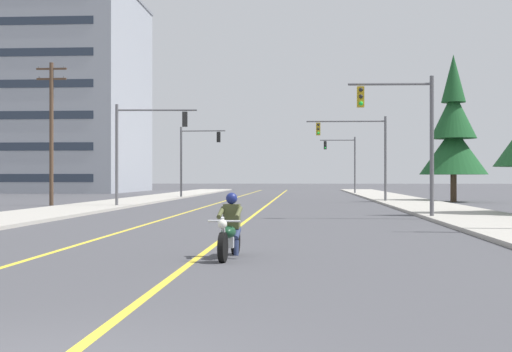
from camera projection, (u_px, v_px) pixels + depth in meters
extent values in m
cube|color=yellow|center=(271.00, 202.00, 51.56)|extent=(0.16, 100.00, 0.01)
cube|color=yellow|center=(221.00, 202.00, 51.80)|extent=(0.16, 100.00, 0.01)
cube|color=#ADA89E|center=(419.00, 204.00, 45.91)|extent=(4.40, 110.00, 0.14)
cube|color=#ADA89E|center=(115.00, 204.00, 47.24)|extent=(4.40, 110.00, 0.14)
cylinder|color=black|center=(223.00, 247.00, 15.09)|extent=(0.17, 0.65, 0.64)
cylinder|color=black|center=(236.00, 241.00, 16.62)|extent=(0.17, 0.65, 0.64)
cylinder|color=silver|center=(224.00, 232.00, 15.19)|extent=(0.10, 0.33, 0.68)
sphere|color=white|center=(222.00, 224.00, 15.04)|extent=(0.20, 0.20, 0.20)
cylinder|color=silver|center=(224.00, 221.00, 15.24)|extent=(0.70, 0.10, 0.04)
ellipsoid|color=#143D23|center=(229.00, 232.00, 15.74)|extent=(0.36, 0.58, 0.28)
cube|color=silver|center=(230.00, 242.00, 15.86)|extent=(0.27, 0.46, 0.24)
cube|color=black|center=(232.00, 233.00, 16.17)|extent=(0.32, 0.54, 0.12)
cube|color=#143D23|center=(235.00, 228.00, 16.57)|extent=(0.23, 0.37, 0.08)
cylinder|color=silver|center=(227.00, 243.00, 16.27)|extent=(0.12, 0.55, 0.08)
cube|color=#4C512D|center=(232.00, 216.00, 16.13)|extent=(0.38, 0.27, 0.56)
sphere|color=navy|center=(232.00, 198.00, 16.11)|extent=(0.26, 0.26, 0.26)
cylinder|color=navy|center=(237.00, 234.00, 15.97)|extent=(0.17, 0.45, 0.30)
cylinder|color=navy|center=(236.00, 248.00, 15.79)|extent=(0.12, 0.16, 0.35)
cylinder|color=#4C512D|center=(239.00, 213.00, 15.85)|extent=(0.14, 0.53, 0.27)
cylinder|color=navy|center=(225.00, 234.00, 16.01)|extent=(0.17, 0.45, 0.30)
cylinder|color=navy|center=(222.00, 248.00, 15.84)|extent=(0.12, 0.16, 0.35)
cylinder|color=#4C512D|center=(221.00, 213.00, 15.91)|extent=(0.14, 0.53, 0.27)
cylinder|color=#56565B|center=(432.00, 147.00, 30.77)|extent=(0.18, 0.18, 6.20)
cylinder|color=#56565B|center=(390.00, 84.00, 30.84)|extent=(3.61, 0.23, 0.11)
cube|color=#B79319|center=(361.00, 97.00, 30.88)|extent=(0.31, 0.25, 0.90)
sphere|color=black|center=(361.00, 90.00, 30.73)|extent=(0.18, 0.18, 0.18)
sphere|color=black|center=(361.00, 97.00, 30.73)|extent=(0.18, 0.18, 0.18)
sphere|color=green|center=(361.00, 103.00, 30.73)|extent=(0.18, 0.18, 0.18)
cylinder|color=#56565B|center=(117.00, 156.00, 42.74)|extent=(0.18, 0.18, 6.20)
cylinder|color=#56565B|center=(157.00, 110.00, 42.74)|extent=(4.81, 0.41, 0.11)
cube|color=black|center=(185.00, 119.00, 42.73)|extent=(0.31, 0.26, 0.90)
sphere|color=black|center=(185.00, 114.00, 42.89)|extent=(0.18, 0.18, 0.18)
sphere|color=black|center=(185.00, 119.00, 42.88)|extent=(0.18, 0.18, 0.18)
sphere|color=green|center=(185.00, 124.00, 42.88)|extent=(0.18, 0.18, 0.18)
cylinder|color=#56565B|center=(385.00, 159.00, 51.14)|extent=(0.18, 0.18, 6.20)
cylinder|color=#56565B|center=(346.00, 121.00, 51.29)|extent=(5.67, 0.20, 0.11)
cube|color=#B79319|center=(318.00, 129.00, 51.39)|extent=(0.30, 0.24, 0.90)
sphere|color=black|center=(318.00, 125.00, 51.23)|extent=(0.18, 0.18, 0.18)
sphere|color=black|center=(318.00, 129.00, 51.23)|extent=(0.18, 0.18, 0.18)
sphere|color=green|center=(318.00, 133.00, 51.23)|extent=(0.18, 0.18, 0.18)
cylinder|color=#56565B|center=(181.00, 163.00, 62.05)|extent=(0.18, 0.18, 6.20)
cylinder|color=#56565B|center=(203.00, 131.00, 61.80)|extent=(3.91, 0.38, 0.11)
cube|color=black|center=(219.00, 137.00, 61.61)|extent=(0.32, 0.26, 0.90)
sphere|color=black|center=(219.00, 134.00, 61.77)|extent=(0.18, 0.18, 0.18)
sphere|color=black|center=(219.00, 137.00, 61.77)|extent=(0.18, 0.18, 0.18)
sphere|color=green|center=(219.00, 141.00, 61.76)|extent=(0.18, 0.18, 0.18)
cylinder|color=#56565B|center=(355.00, 165.00, 77.01)|extent=(0.18, 0.18, 6.20)
cylinder|color=#56565B|center=(337.00, 140.00, 77.09)|extent=(3.78, 0.20, 0.11)
cube|color=black|center=(325.00, 145.00, 77.15)|extent=(0.31, 0.25, 0.90)
sphere|color=black|center=(325.00, 142.00, 76.99)|extent=(0.18, 0.18, 0.18)
sphere|color=black|center=(325.00, 145.00, 76.99)|extent=(0.18, 0.18, 0.18)
sphere|color=green|center=(325.00, 148.00, 76.99)|extent=(0.18, 0.18, 0.18)
cylinder|color=#4C3828|center=(51.00, 134.00, 45.83)|extent=(0.26, 0.26, 9.20)
cube|color=#4C3828|center=(51.00, 69.00, 45.84)|extent=(1.98, 0.12, 0.12)
cylinder|color=slate|center=(39.00, 67.00, 45.89)|extent=(0.08, 0.08, 0.12)
cylinder|color=slate|center=(64.00, 67.00, 45.78)|extent=(0.08, 0.08, 0.12)
cube|color=#4C3828|center=(51.00, 79.00, 45.83)|extent=(1.94, 0.12, 0.12)
cylinder|color=slate|center=(39.00, 78.00, 45.89)|extent=(0.08, 0.08, 0.12)
cylinder|color=slate|center=(64.00, 77.00, 45.78)|extent=(0.08, 0.08, 0.12)
cylinder|color=#4C3828|center=(454.00, 188.00, 52.43)|extent=(0.45, 0.45, 2.02)
cone|color=#194C23|center=(453.00, 150.00, 52.43)|extent=(4.95, 4.95, 3.54)
cone|color=#194C23|center=(453.00, 114.00, 52.44)|extent=(3.36, 3.36, 3.54)
cone|color=#194C23|center=(453.00, 78.00, 52.45)|extent=(1.78, 1.78, 3.54)
cube|color=#999EA8|center=(38.00, 95.00, 89.76)|extent=(24.62, 21.41, 24.41)
cube|color=#283342|center=(2.00, 178.00, 79.03)|extent=(20.68, 0.06, 0.90)
cube|color=#283342|center=(2.00, 147.00, 79.04)|extent=(20.68, 0.06, 0.90)
cube|color=#283342|center=(2.00, 115.00, 79.05)|extent=(20.68, 0.06, 0.90)
cube|color=#283342|center=(2.00, 84.00, 79.05)|extent=(20.68, 0.06, 0.90)
cube|color=#283342|center=(2.00, 52.00, 79.06)|extent=(20.68, 0.06, 0.90)
cube|color=#283342|center=(2.00, 21.00, 79.07)|extent=(20.68, 0.06, 0.90)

